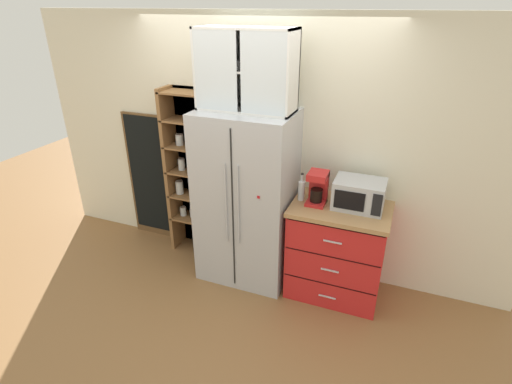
% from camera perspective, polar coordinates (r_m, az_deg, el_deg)
% --- Properties ---
extents(ground_plane, '(10.76, 10.76, 0.00)m').
position_cam_1_polar(ground_plane, '(4.31, -1.41, -11.44)').
color(ground_plane, olive).
extents(wall_back_cream, '(5.06, 0.10, 2.55)m').
position_cam_1_polar(wall_back_cream, '(4.03, 0.62, 6.48)').
color(wall_back_cream, silver).
rests_on(wall_back_cream, ground).
extents(refrigerator, '(0.90, 0.66, 1.73)m').
position_cam_1_polar(refrigerator, '(3.88, -1.38, -0.92)').
color(refrigerator, '#B7BABF').
rests_on(refrigerator, ground).
extents(pantry_shelf_column, '(0.54, 0.30, 1.84)m').
position_cam_1_polar(pantry_shelf_column, '(4.36, -9.10, 2.83)').
color(pantry_shelf_column, brown).
rests_on(pantry_shelf_column, ground).
extents(counter_cabinet, '(0.89, 0.63, 0.94)m').
position_cam_1_polar(counter_cabinet, '(3.88, 11.56, -8.23)').
color(counter_cabinet, red).
rests_on(counter_cabinet, ground).
extents(microwave, '(0.44, 0.33, 0.26)m').
position_cam_1_polar(microwave, '(3.62, 14.64, -0.31)').
color(microwave, '#B7BABF').
rests_on(microwave, counter_cabinet).
extents(coffee_maker, '(0.17, 0.20, 0.31)m').
position_cam_1_polar(coffee_maker, '(3.62, 8.90, 0.71)').
color(coffee_maker, red).
rests_on(coffee_maker, counter_cabinet).
extents(mug_red, '(0.11, 0.08, 0.09)m').
position_cam_1_polar(mug_red, '(3.59, 12.19, -1.72)').
color(mug_red, red).
rests_on(mug_red, counter_cabinet).
extents(mug_navy, '(0.11, 0.07, 0.08)m').
position_cam_1_polar(mug_navy, '(3.67, 12.42, -1.27)').
color(mug_navy, navy).
rests_on(mug_navy, counter_cabinet).
extents(bottle_clear, '(0.06, 0.06, 0.27)m').
position_cam_1_polar(bottle_clear, '(3.66, 6.58, 0.53)').
color(bottle_clear, silver).
rests_on(bottle_clear, counter_cabinet).
extents(bottle_amber, '(0.07, 0.07, 0.25)m').
position_cam_1_polar(bottle_amber, '(3.56, 12.24, -0.86)').
color(bottle_amber, brown).
rests_on(bottle_amber, counter_cabinet).
extents(upper_cabinet, '(0.86, 0.32, 0.69)m').
position_cam_1_polar(upper_cabinet, '(3.55, -1.28, 17.16)').
color(upper_cabinet, silver).
rests_on(upper_cabinet, refrigerator).
extents(chalkboard_menu, '(0.60, 0.04, 1.51)m').
position_cam_1_polar(chalkboard_menu, '(4.77, -14.81, 2.07)').
color(chalkboard_menu, brown).
rests_on(chalkboard_menu, ground).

